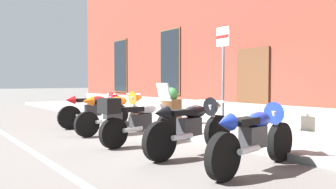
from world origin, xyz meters
name	(u,v)px	position (x,y,z in m)	size (l,w,h in m)	color
ground_plane	(180,138)	(0.00, 0.00, 0.00)	(140.00, 140.00, 0.00)	#565451
sidewalk	(220,130)	(0.00, 1.37, 0.06)	(29.29, 2.73, 0.12)	slate
lane_stripe	(40,156)	(0.00, -3.20, 0.00)	(29.29, 0.12, 0.01)	silver
motorcycle_red_sport	(97,108)	(-2.82, -0.81, 0.56)	(0.62, 2.09, 1.04)	black
motorcycle_orange_sport	(118,111)	(-1.43, -0.89, 0.58)	(0.62, 2.14, 1.08)	black
motorcycle_silver_touring	(138,119)	(0.12, -1.24, 0.54)	(0.66, 2.07, 1.29)	black
motorcycle_black_sport	(194,124)	(1.50, -0.91, 0.56)	(0.62, 2.17, 1.02)	black
motorcycle_blue_sport	(258,133)	(2.83, -0.82, 0.55)	(0.62, 2.19, 0.99)	black
parking_sign	(223,64)	(0.69, 0.72, 1.73)	(0.36, 0.07, 2.49)	#4C4C51
barrel_planter	(171,108)	(-1.38, 0.81, 0.56)	(0.65, 0.65, 1.04)	brown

